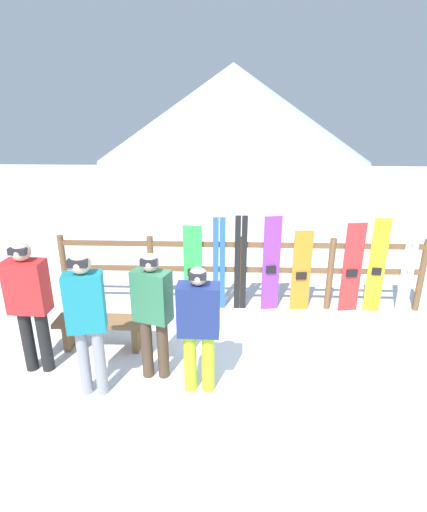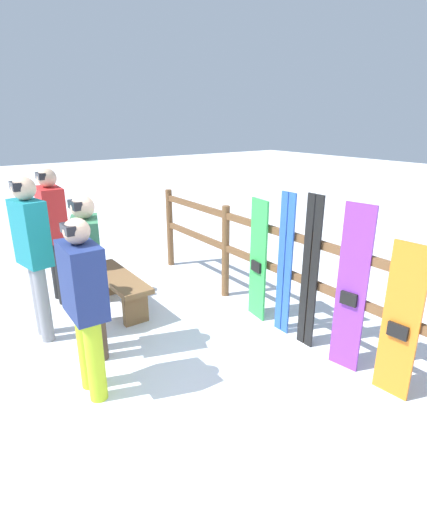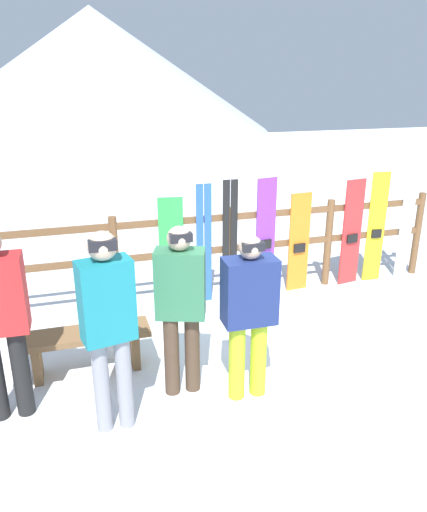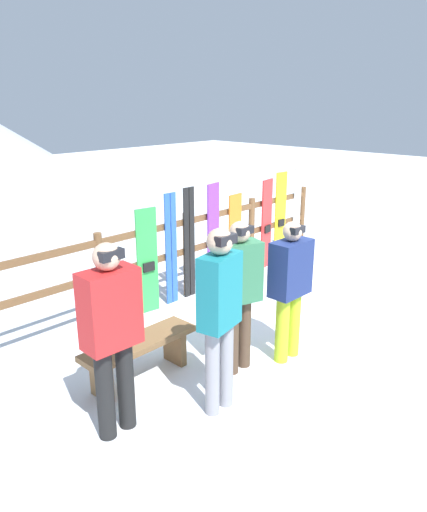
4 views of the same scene
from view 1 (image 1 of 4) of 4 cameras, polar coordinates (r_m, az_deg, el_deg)
name	(u,v)px [view 1 (image 1 of 4)]	position (r m, az deg, el deg)	size (l,w,h in m)	color
ground_plane	(242,366)	(5.37, 4.10, -15.34)	(40.00, 40.00, 0.00)	white
mountain_backdrop	(233,112)	(28.03, 2.78, 19.82)	(18.00, 18.00, 6.00)	#B2BCD1
fence	(240,266)	(6.49, 3.83, -1.48)	(5.93, 0.10, 1.22)	brown
bench	(102,327)	(5.74, -15.62, -9.73)	(1.25, 0.36, 0.44)	brown
person_red	(29,300)	(5.28, -24.84, -5.68)	(0.48, 0.27, 1.70)	black
person_teal	(86,315)	(4.59, -17.72, -8.01)	(0.45, 0.30, 1.73)	gray
person_plaid_green	(153,308)	(4.75, -8.69, -7.41)	(0.49, 0.37, 1.61)	#4C3828
person_navy	(199,323)	(4.50, -2.14, -9.53)	(0.47, 0.26, 1.55)	#B7D826
snowboard_green	(193,268)	(6.46, -2.94, -1.76)	(0.31, 0.09, 1.42)	green
ski_pair_blue	(219,264)	(6.42, 0.80, -1.20)	(0.19, 0.02, 1.56)	blue
ski_pair_black	(241,264)	(6.41, 3.88, -1.11)	(0.20, 0.02, 1.59)	black
snowboard_purple	(271,265)	(6.45, 8.24, -1.23)	(0.28, 0.09, 1.58)	purple
snowboard_orange	(301,272)	(6.56, 12.45, -2.19)	(0.31, 0.07, 1.36)	orange
snowboard_red	(352,268)	(6.72, 19.19, -1.70)	(0.32, 0.09, 1.49)	red
snowboard_yellow	(377,266)	(6.83, 22.28, -1.40)	(0.26, 0.07, 1.57)	yellow
ski_pair_white	(408,266)	(7.02, 26.08, -1.31)	(0.20, 0.02, 1.59)	white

